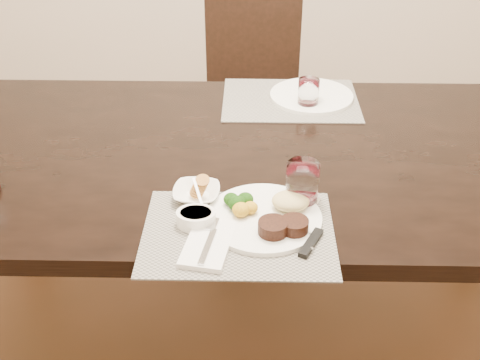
{
  "coord_description": "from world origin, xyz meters",
  "views": [
    {
      "loc": [
        -0.0,
        -1.53,
        1.65
      ],
      "look_at": [
        -0.03,
        -0.26,
        0.82
      ],
      "focal_mm": 45.0,
      "sensor_mm": 36.0,
      "label": 1
    }
  ],
  "objects_px": {
    "steak_knife": "(310,235)",
    "dinner_plate": "(269,215)",
    "far_plate": "(311,96)",
    "wine_glass_near": "(302,186)",
    "cracker_bowl": "(197,193)",
    "chair_far": "(252,93)"
  },
  "relations": [
    {
      "from": "far_plate",
      "to": "cracker_bowl",
      "type": "bearing_deg",
      "value": -119.3
    },
    {
      "from": "chair_far",
      "to": "wine_glass_near",
      "type": "bearing_deg",
      "value": -83.93
    },
    {
      "from": "steak_knife",
      "to": "wine_glass_near",
      "type": "relative_size",
      "value": 2.16
    },
    {
      "from": "dinner_plate",
      "to": "far_plate",
      "type": "xyz_separation_m",
      "value": [
        0.16,
        0.71,
        -0.01
      ]
    },
    {
      "from": "steak_knife",
      "to": "dinner_plate",
      "type": "bearing_deg",
      "value": 172.33
    },
    {
      "from": "cracker_bowl",
      "to": "far_plate",
      "type": "bearing_deg",
      "value": 60.7
    },
    {
      "from": "chair_far",
      "to": "dinner_plate",
      "type": "bearing_deg",
      "value": -88.02
    },
    {
      "from": "wine_glass_near",
      "to": "far_plate",
      "type": "height_order",
      "value": "wine_glass_near"
    },
    {
      "from": "cracker_bowl",
      "to": "far_plate",
      "type": "relative_size",
      "value": 0.44
    },
    {
      "from": "steak_knife",
      "to": "wine_glass_near",
      "type": "bearing_deg",
      "value": 121.03
    },
    {
      "from": "dinner_plate",
      "to": "wine_glass_near",
      "type": "distance_m",
      "value": 0.12
    },
    {
      "from": "dinner_plate",
      "to": "cracker_bowl",
      "type": "xyz_separation_m",
      "value": [
        -0.19,
        0.09,
        0.0
      ]
    },
    {
      "from": "cracker_bowl",
      "to": "dinner_plate",
      "type": "bearing_deg",
      "value": -26.3
    },
    {
      "from": "cracker_bowl",
      "to": "far_plate",
      "type": "xyz_separation_m",
      "value": [
        0.35,
        0.62,
        -0.01
      ]
    },
    {
      "from": "steak_knife",
      "to": "chair_far",
      "type": "bearing_deg",
      "value": 122.19
    },
    {
      "from": "cracker_bowl",
      "to": "wine_glass_near",
      "type": "distance_m",
      "value": 0.27
    },
    {
      "from": "steak_knife",
      "to": "cracker_bowl",
      "type": "bearing_deg",
      "value": 177.24
    },
    {
      "from": "wine_glass_near",
      "to": "cracker_bowl",
      "type": "bearing_deg",
      "value": 177.19
    },
    {
      "from": "chair_far",
      "to": "wine_glass_near",
      "type": "relative_size",
      "value": 7.84
    },
    {
      "from": "chair_far",
      "to": "dinner_plate",
      "type": "height_order",
      "value": "chair_far"
    },
    {
      "from": "steak_knife",
      "to": "far_plate",
      "type": "bearing_deg",
      "value": 111.54
    },
    {
      "from": "steak_knife",
      "to": "far_plate",
      "type": "xyz_separation_m",
      "value": [
        0.06,
        0.77,
        0.0
      ]
    }
  ]
}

